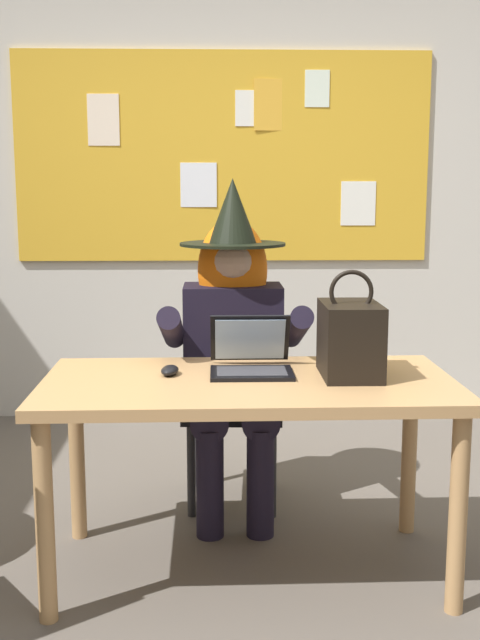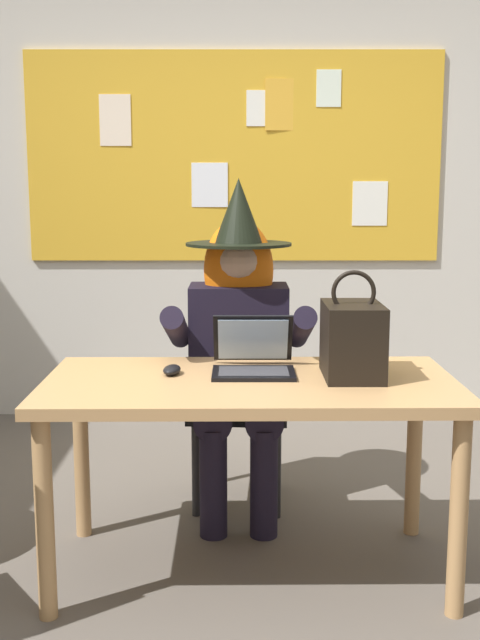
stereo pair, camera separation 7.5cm
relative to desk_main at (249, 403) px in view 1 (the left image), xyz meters
The scene contains 8 objects.
ground_plane 0.63m from the desk_main, 138.23° to the right, with size 24.00×24.00×0.00m, color #5B544C.
wall_back_bulletin 2.19m from the desk_main, 91.92° to the left, with size 5.53×2.21×2.89m.
desk_main is the anchor object (origin of this frame).
chair_at_desk 0.74m from the desk_main, 92.89° to the left, with size 0.44×0.44×0.89m.
person_costumed 0.63m from the desk_main, 93.88° to the left, with size 0.59×0.69×1.41m.
laptop 0.18m from the desk_main, 83.74° to the left, with size 0.29×0.31×0.20m.
computer_mouse 0.31m from the desk_main, 165.67° to the left, with size 0.06×0.10×0.03m, color black.
handbag 0.42m from the desk_main, ahead, with size 0.20×0.30×0.38m.
Camera 1 is at (-0.04, -2.58, 1.37)m, focal length 43.81 mm.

